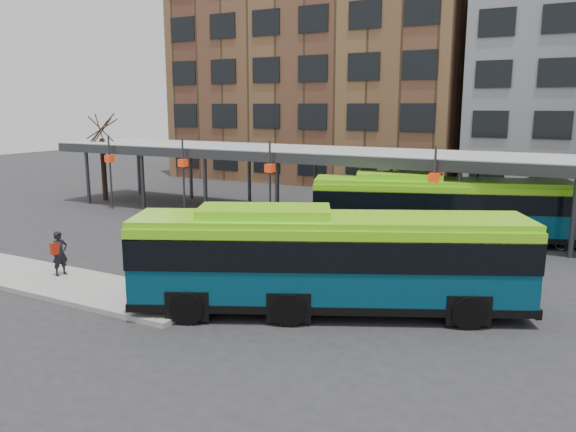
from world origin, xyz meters
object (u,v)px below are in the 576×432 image
object	(u,v)px
tree	(104,166)
bus_rear	(439,206)
bus_front	(328,258)
pedestrian	(60,253)

from	to	relation	value
tree	bus_rear	bearing A→B (deg)	-3.03
tree	bus_rear	size ratio (longest dim) A/B	0.45
tree	bus_front	bearing A→B (deg)	-28.81
tree	bus_front	world-z (taller)	tree
bus_front	pedestrian	world-z (taller)	bus_front
bus_rear	pedestrian	bearing A→B (deg)	-150.30
tree	bus_front	distance (m)	26.52
bus_rear	pedestrian	xyz separation A→B (m)	(-11.34, -13.24, -0.71)
bus_rear	bus_front	bearing A→B (deg)	-113.68
tree	pedestrian	size ratio (longest dim) A/B	3.23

